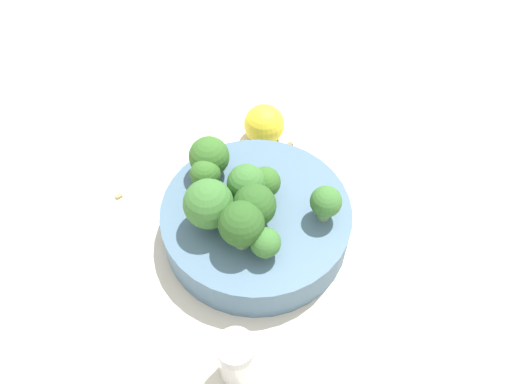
{
  "coord_description": "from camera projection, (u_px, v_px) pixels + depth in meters",
  "views": [
    {
      "loc": [
        -0.34,
        0.06,
        0.53
      ],
      "look_at": [
        0.0,
        0.0,
        0.08
      ],
      "focal_mm": 35.0,
      "sensor_mm": 36.0,
      "label": 1
    }
  ],
  "objects": [
    {
      "name": "broccoli_floret_1",
      "position": [
        326.0,
        202.0,
        0.56
      ],
      "size": [
        0.04,
        0.04,
        0.05
      ],
      "color": "#84AD66",
      "rests_on": "bowl"
    },
    {
      "name": "broccoli_floret_3",
      "position": [
        241.0,
        225.0,
        0.53
      ],
      "size": [
        0.05,
        0.05,
        0.06
      ],
      "color": "#8EB770",
      "rests_on": "bowl"
    },
    {
      "name": "lemon_wedge",
      "position": [
        264.0,
        124.0,
        0.71
      ],
      "size": [
        0.06,
        0.06,
        0.06
      ],
      "primitive_type": "sphere",
      "color": "yellow",
      "rests_on": "ground_plane"
    },
    {
      "name": "almond_crumb_0",
      "position": [
        119.0,
        195.0,
        0.66
      ],
      "size": [
        0.01,
        0.01,
        0.01
      ],
      "primitive_type": "cube",
      "rotation": [
        0.0,
        0.0,
        5.24
      ],
      "color": "tan",
      "rests_on": "ground_plane"
    },
    {
      "name": "broccoli_floret_8",
      "position": [
        205.0,
        175.0,
        0.59
      ],
      "size": [
        0.04,
        0.04,
        0.05
      ],
      "color": "#84AD66",
      "rests_on": "bowl"
    },
    {
      "name": "broccoli_floret_0",
      "position": [
        246.0,
        184.0,
        0.57
      ],
      "size": [
        0.05,
        0.05,
        0.06
      ],
      "color": "#7A9E5B",
      "rests_on": "bowl"
    },
    {
      "name": "broccoli_floret_4",
      "position": [
        209.0,
        204.0,
        0.55
      ],
      "size": [
        0.06,
        0.06,
        0.07
      ],
      "color": "#8EB770",
      "rests_on": "bowl"
    },
    {
      "name": "broccoli_floret_7",
      "position": [
        209.0,
        157.0,
        0.6
      ],
      "size": [
        0.05,
        0.05,
        0.06
      ],
      "color": "#7A9E5B",
      "rests_on": "bowl"
    },
    {
      "name": "broccoli_floret_6",
      "position": [
        254.0,
        206.0,
        0.55
      ],
      "size": [
        0.05,
        0.05,
        0.06
      ],
      "color": "#7A9E5B",
      "rests_on": "bowl"
    },
    {
      "name": "ground_plane",
      "position": [
        256.0,
        233.0,
        0.63
      ],
      "size": [
        3.0,
        3.0,
        0.0
      ],
      "primitive_type": "plane",
      "color": "beige"
    },
    {
      "name": "bowl",
      "position": [
        256.0,
        221.0,
        0.61
      ],
      "size": [
        0.23,
        0.23,
        0.05
      ],
      "primitive_type": "cylinder",
      "color": "slate",
      "rests_on": "ground_plane"
    },
    {
      "name": "pepper_shaker",
      "position": [
        236.0,
        358.0,
        0.5
      ],
      "size": [
        0.04,
        0.04,
        0.07
      ],
      "color": "silver",
      "rests_on": "ground_plane"
    },
    {
      "name": "broccoli_floret_5",
      "position": [
        266.0,
        243.0,
        0.54
      ],
      "size": [
        0.03,
        0.03,
        0.04
      ],
      "color": "#7A9E5B",
      "rests_on": "bowl"
    },
    {
      "name": "almond_crumb_1",
      "position": [
        290.0,
        144.0,
        0.72
      ],
      "size": [
        0.01,
        0.01,
        0.01
      ],
      "primitive_type": "cube",
      "rotation": [
        0.0,
        0.0,
        5.24
      ],
      "color": "olive",
      "rests_on": "ground_plane"
    },
    {
      "name": "broccoli_floret_2",
      "position": [
        265.0,
        183.0,
        0.59
      ],
      "size": [
        0.04,
        0.04,
        0.04
      ],
      "color": "#8EB770",
      "rests_on": "bowl"
    }
  ]
}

